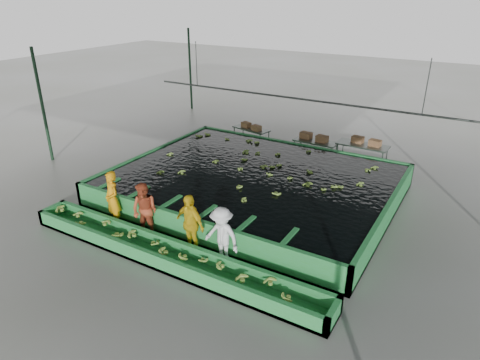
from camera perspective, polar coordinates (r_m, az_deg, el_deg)
The scene contains 21 objects.
ground at distance 15.14m, azimuth -0.97°, elevation -4.12°, with size 80.00×80.00×0.00m, color slate.
shed_roof at distance 13.51m, azimuth -1.12°, elevation 14.90°, with size 20.00×22.00×0.04m, color slate.
shed_posts at distance 14.13m, azimuth -1.04°, elevation 4.84°, with size 20.00×22.00×5.00m, color #18321F, non-canonical shape.
flotation_tank at distance 16.10m, azimuth 1.81°, elevation -0.53°, with size 10.00×8.00×0.90m, color #2A8C41, non-canonical shape.
tank_water at distance 15.94m, azimuth 1.83°, elevation 0.77°, with size 9.70×7.70×0.00m, color black.
sorting_trough at distance 12.53m, azimuth -9.73°, elevation -9.78°, with size 10.00×1.00×0.50m, color #2A8C41, non-canonical shape.
cableway_rail at distance 18.27m, azimuth 7.33°, elevation 10.76°, with size 0.08×0.08×14.00m, color #59605B.
rail_hanger_left at distance 20.53m, azimuth -5.83°, elevation 15.15°, with size 0.04×0.04×2.00m, color #59605B.
rail_hanger_right at distance 16.77m, azimuth 23.64°, elevation 11.28°, with size 0.04×0.04×2.00m, color #59605B.
worker_a at distance 14.46m, azimuth -16.63°, elevation -2.45°, with size 0.69×0.45×1.89m, color orange.
worker_b at distance 13.58m, azimuth -12.58°, elevation -4.00°, with size 0.88×0.68×1.80m, color #AA4325.
worker_c at distance 12.55m, azimuth -6.70°, elevation -5.83°, with size 1.10×0.46×1.87m, color yellow.
worker_d at distance 12.02m, azimuth -2.45°, elevation -7.46°, with size 1.13×0.65×1.75m, color white.
packing_table_left at distance 21.44m, azimuth 1.51°, elevation 5.82°, with size 1.88×0.75×0.86m, color #59605B, non-canonical shape.
packing_table_mid at distance 19.81m, azimuth 9.97°, elevation 3.93°, with size 1.96×0.79×0.89m, color #59605B, non-canonical shape.
packing_table_right at distance 19.53m, azimuth 15.89°, elevation 3.21°, with size 2.19×0.88×1.00m, color #59605B, non-canonical shape.
box_stack_left at distance 21.22m, azimuth 1.50°, elevation 6.84°, with size 1.18×0.33×0.25m, color brown, non-canonical shape.
box_stack_mid at distance 19.77m, azimuth 9.80°, elevation 5.28°, with size 1.32×0.37×0.29m, color brown, non-canonical shape.
box_stack_right at distance 19.42m, azimuth 16.43°, elevation 4.61°, with size 1.27×0.35×0.27m, color brown, non-canonical shape.
floating_bananas at distance 16.59m, azimuth 3.17°, elevation 1.72°, with size 9.44×6.44×0.13m, color #79A03B, non-canonical shape.
trough_bananas at distance 12.45m, azimuth -9.78°, elevation -9.21°, with size 8.86×0.59×0.12m, color #79A03B, non-canonical shape.
Camera 1 is at (7.01, -11.35, 7.17)m, focal length 32.00 mm.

